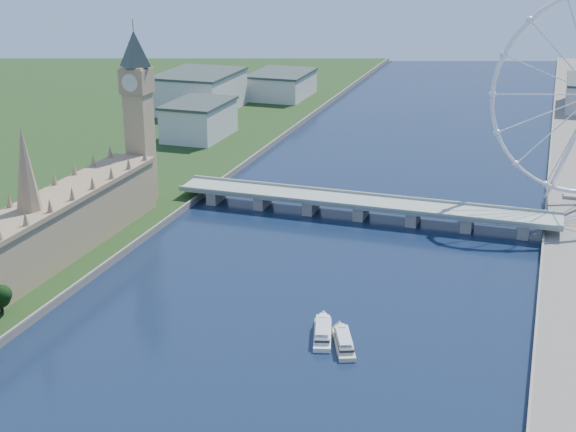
% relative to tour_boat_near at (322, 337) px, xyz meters
% --- Properties ---
extents(parliament_range, '(24.00, 200.00, 70.00)m').
position_rel_tour_boat_near_xyz_m(parliament_range, '(-146.46, 16.59, 18.48)').
color(parliament_range, tan).
rests_on(parliament_range, ground).
extents(big_ben, '(20.02, 20.02, 110.00)m').
position_rel_tour_boat_near_xyz_m(big_ben, '(-146.46, 124.59, 66.57)').
color(big_ben, tan).
rests_on(big_ben, ground).
extents(westminster_bridge, '(220.00, 22.00, 9.50)m').
position_rel_tour_boat_near_xyz_m(westminster_bridge, '(-18.46, 146.59, 6.63)').
color(westminster_bridge, gray).
rests_on(westminster_bridge, ground).
extents(city_skyline, '(505.00, 280.00, 32.00)m').
position_rel_tour_boat_near_xyz_m(city_skyline, '(20.76, 406.67, 16.96)').
color(city_skyline, beige).
rests_on(city_skyline, ground).
extents(tour_boat_near, '(14.40, 29.58, 6.32)m').
position_rel_tour_boat_near_xyz_m(tour_boat_near, '(0.00, 0.00, 0.00)').
color(tour_boat_near, white).
rests_on(tour_boat_near, ground).
extents(tour_boat_far, '(16.52, 27.80, 5.98)m').
position_rel_tour_boat_near_xyz_m(tour_boat_far, '(10.18, -5.12, 0.00)').
color(tour_boat_far, beige).
rests_on(tour_boat_far, ground).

